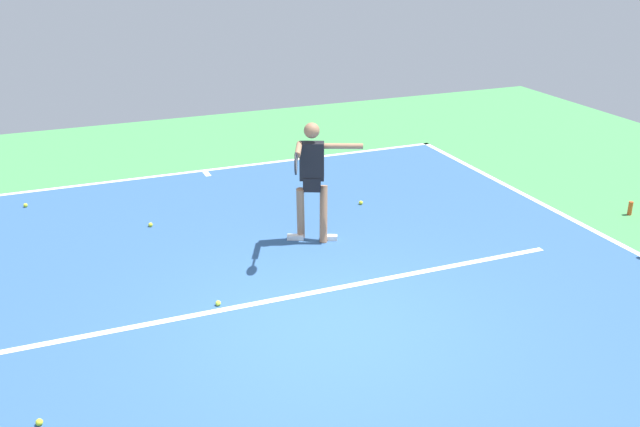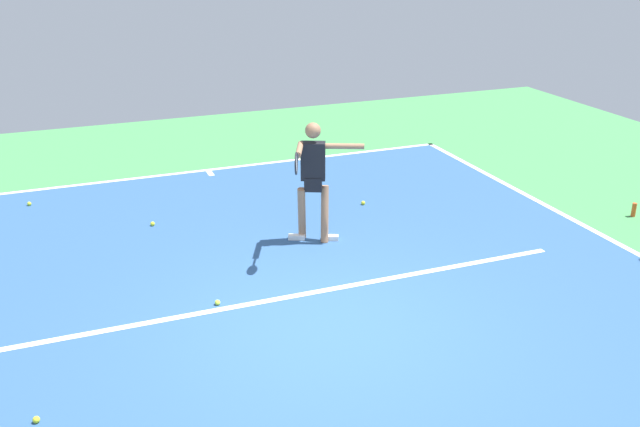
{
  "view_description": "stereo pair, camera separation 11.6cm",
  "coord_description": "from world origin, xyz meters",
  "px_view_note": "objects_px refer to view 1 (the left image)",
  "views": [
    {
      "loc": [
        2.76,
        6.52,
        4.22
      ],
      "look_at": [
        -0.35,
        -1.18,
        0.9
      ],
      "focal_mm": 40.24,
      "sensor_mm": 36.0,
      "label": 1
    },
    {
      "loc": [
        2.65,
        6.56,
        4.22
      ],
      "look_at": [
        -0.35,
        -1.18,
        0.9
      ],
      "focal_mm": 40.24,
      "sensor_mm": 36.0,
      "label": 2
    }
  ],
  "objects_px": {
    "tennis_ball_near_service_line": "(361,203)",
    "tennis_ball_near_player": "(150,225)",
    "water_bottle": "(630,208)",
    "tennis_ball_by_sideline": "(218,303)",
    "tennis_ball_by_baseline": "(39,422)",
    "tennis_ball_centre_court": "(25,205)",
    "tennis_player": "(312,175)"
  },
  "relations": [
    {
      "from": "tennis_ball_near_service_line",
      "to": "tennis_ball_near_player",
      "type": "height_order",
      "value": "same"
    },
    {
      "from": "tennis_ball_near_service_line",
      "to": "water_bottle",
      "type": "relative_size",
      "value": 0.3
    },
    {
      "from": "tennis_ball_by_sideline",
      "to": "tennis_ball_by_baseline",
      "type": "distance_m",
      "value": 2.59
    },
    {
      "from": "tennis_ball_by_sideline",
      "to": "tennis_ball_near_service_line",
      "type": "xyz_separation_m",
      "value": [
        -3.02,
        -2.42,
        0.0
      ]
    },
    {
      "from": "tennis_ball_by_sideline",
      "to": "tennis_ball_near_service_line",
      "type": "relative_size",
      "value": 1.0
    },
    {
      "from": "tennis_ball_by_sideline",
      "to": "water_bottle",
      "type": "xyz_separation_m",
      "value": [
        -6.76,
        -0.42,
        0.08
      ]
    },
    {
      "from": "water_bottle",
      "to": "tennis_ball_by_sideline",
      "type": "bearing_deg",
      "value": 3.56
    },
    {
      "from": "tennis_ball_by_sideline",
      "to": "tennis_ball_centre_court",
      "type": "distance_m",
      "value": 4.82
    },
    {
      "from": "tennis_ball_centre_court",
      "to": "tennis_ball_near_player",
      "type": "distance_m",
      "value": 2.36
    },
    {
      "from": "tennis_ball_by_baseline",
      "to": "tennis_ball_centre_court",
      "type": "relative_size",
      "value": 1.0
    },
    {
      "from": "tennis_player",
      "to": "tennis_ball_centre_court",
      "type": "distance_m",
      "value": 4.96
    },
    {
      "from": "tennis_ball_near_player",
      "to": "tennis_ball_by_baseline",
      "type": "bearing_deg",
      "value": 68.11
    },
    {
      "from": "tennis_player",
      "to": "tennis_ball_near_service_line",
      "type": "distance_m",
      "value": 1.92
    },
    {
      "from": "tennis_ball_centre_court",
      "to": "water_bottle",
      "type": "distance_m",
      "value": 9.68
    },
    {
      "from": "tennis_ball_by_baseline",
      "to": "water_bottle",
      "type": "distance_m",
      "value": 9.06
    },
    {
      "from": "water_bottle",
      "to": "tennis_player",
      "type": "bearing_deg",
      "value": -10.61
    },
    {
      "from": "tennis_ball_by_sideline",
      "to": "tennis_ball_centre_court",
      "type": "bearing_deg",
      "value": -64.5
    },
    {
      "from": "tennis_ball_by_baseline",
      "to": "tennis_ball_centre_court",
      "type": "distance_m",
      "value": 5.91
    },
    {
      "from": "tennis_player",
      "to": "tennis_ball_near_service_line",
      "type": "bearing_deg",
      "value": -116.75
    },
    {
      "from": "tennis_ball_by_sideline",
      "to": "tennis_ball_near_player",
      "type": "distance_m",
      "value": 2.79
    },
    {
      "from": "tennis_player",
      "to": "tennis_ball_near_service_line",
      "type": "relative_size",
      "value": 26.6
    },
    {
      "from": "tennis_ball_by_sideline",
      "to": "tennis_ball_centre_court",
      "type": "xyz_separation_m",
      "value": [
        2.08,
        -4.35,
        0.0
      ]
    },
    {
      "from": "tennis_ball_by_sideline",
      "to": "tennis_ball_by_baseline",
      "type": "height_order",
      "value": "same"
    },
    {
      "from": "tennis_player",
      "to": "water_bottle",
      "type": "relative_size",
      "value": 7.98
    },
    {
      "from": "tennis_player",
      "to": "water_bottle",
      "type": "distance_m",
      "value": 5.18
    },
    {
      "from": "tennis_ball_by_sideline",
      "to": "tennis_ball_near_service_line",
      "type": "bearing_deg",
      "value": -141.33
    },
    {
      "from": "tennis_player",
      "to": "tennis_ball_by_sideline",
      "type": "height_order",
      "value": "tennis_player"
    },
    {
      "from": "tennis_ball_near_player",
      "to": "water_bottle",
      "type": "height_order",
      "value": "water_bottle"
    },
    {
      "from": "tennis_ball_near_service_line",
      "to": "tennis_ball_near_player",
      "type": "relative_size",
      "value": 1.0
    },
    {
      "from": "tennis_ball_centre_court",
      "to": "tennis_ball_near_player",
      "type": "height_order",
      "value": "same"
    },
    {
      "from": "tennis_player",
      "to": "tennis_ball_near_player",
      "type": "distance_m",
      "value": 2.7
    },
    {
      "from": "tennis_ball_near_service_line",
      "to": "tennis_ball_centre_court",
      "type": "height_order",
      "value": "same"
    }
  ]
}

